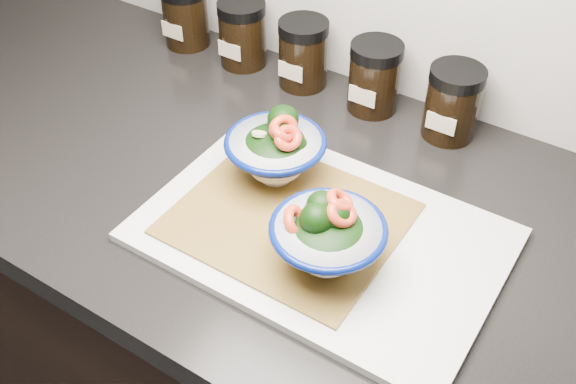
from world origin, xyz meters
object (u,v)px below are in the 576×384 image
Objects in this scene: bowl_right at (327,237)px; spice_jar_c at (303,54)px; cutting_board at (321,235)px; bowl_left at (277,149)px; spice_jar_a at (185,15)px; spice_jar_b at (242,34)px; spice_jar_d at (374,77)px; spice_jar_e at (453,103)px.

spice_jar_c is at bearing 125.60° from bowl_right.
bowl_left is (-0.11, 0.06, 0.05)m from cutting_board.
spice_jar_c is at bearing 0.00° from spice_jar_a.
bowl_right is 1.23× the size of spice_jar_c.
spice_jar_b and spice_jar_c have the same top height.
spice_jar_d is (0.25, 0.00, 0.00)m from spice_jar_b.
spice_jar_a is (-0.49, 0.34, -0.00)m from bowl_right.
bowl_left is 0.24m from spice_jar_d.
spice_jar_c is (0.25, 0.00, 0.00)m from spice_jar_a.
spice_jar_b is 0.12m from spice_jar_c.
spice_jar_a is (-0.35, 0.24, -0.00)m from bowl_left.
spice_jar_a and spice_jar_d have the same top height.
bowl_left is 1.22× the size of spice_jar_b.
spice_jar_b and spice_jar_e have the same top height.
spice_jar_b is at bearing 138.42° from cutting_board.
cutting_board is 3.98× the size of spice_jar_e.
spice_jar_d is (0.03, 0.24, -0.00)m from bowl_left.
bowl_left is at bearing 143.06° from bowl_right.
spice_jar_e is at bearing 87.41° from bowl_right.
cutting_board is 3.98× the size of spice_jar_a.
spice_jar_b is at bearing 0.00° from spice_jar_a.
spice_jar_b is (-0.23, 0.24, -0.00)m from bowl_left.
spice_jar_d is at bearing 180.00° from spice_jar_e.
spice_jar_b is at bearing 133.80° from bowl_left.
spice_jar_b is at bearing 180.00° from spice_jar_e.
bowl_left is 1.22× the size of spice_jar_d.
spice_jar_d is (0.38, 0.00, 0.00)m from spice_jar_a.
bowl_right is 1.23× the size of spice_jar_b.
spice_jar_a is 1.00× the size of spice_jar_d.
bowl_right is 0.60m from spice_jar_a.
bowl_right is (0.03, -0.05, 0.05)m from cutting_board.
spice_jar_e is at bearing 0.00° from spice_jar_c.
spice_jar_d is (0.13, 0.00, 0.00)m from spice_jar_c.
spice_jar_a is 0.38m from spice_jar_d.
spice_jar_b and spice_jar_d have the same top height.
spice_jar_c is at bearing 125.56° from cutting_board.
bowl_left reaches higher than spice_jar_b.
bowl_right reaches higher than spice_jar_a.
spice_jar_e is (0.15, 0.24, -0.00)m from bowl_left.
spice_jar_c is 0.26m from spice_jar_e.
spice_jar_e is (0.13, 0.00, 0.00)m from spice_jar_d.
bowl_left is at bearing -33.93° from spice_jar_a.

